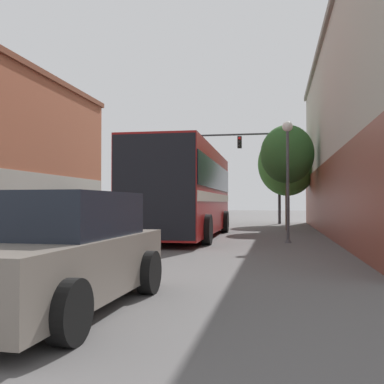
% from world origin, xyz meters
% --- Properties ---
extents(lane_center_line, '(0.14, 43.85, 0.01)m').
position_xyz_m(lane_center_line, '(0.00, 15.93, 0.00)').
color(lane_center_line, silver).
rests_on(lane_center_line, ground_plane).
extents(bus, '(3.04, 10.08, 3.45)m').
position_xyz_m(bus, '(1.83, 15.49, 1.94)').
color(bus, maroon).
rests_on(bus, ground_plane).
extents(hatchback_foreground, '(2.26, 4.10, 1.52)m').
position_xyz_m(hatchback_foreground, '(2.53, 3.33, 0.72)').
color(hatchback_foreground, slate).
rests_on(hatchback_foreground, ground_plane).
extents(parked_car_left_near, '(2.34, 4.63, 1.21)m').
position_xyz_m(parked_car_left_near, '(-3.89, 13.18, 0.58)').
color(parked_car_left_near, black).
rests_on(parked_car_left_near, ground_plane).
extents(parked_car_left_mid, '(2.36, 4.51, 1.45)m').
position_xyz_m(parked_car_left_mid, '(-4.15, 21.97, 0.69)').
color(parked_car_left_mid, slate).
rests_on(parked_car_left_mid, ground_plane).
extents(parked_car_left_far, '(2.20, 4.20, 1.40)m').
position_xyz_m(parked_car_left_far, '(-4.44, 29.39, 0.67)').
color(parked_car_left_far, '#285633').
rests_on(parked_car_left_far, ground_plane).
extents(traffic_signal_gantry, '(8.73, 0.36, 6.24)m').
position_xyz_m(traffic_signal_gantry, '(2.95, 27.84, 4.57)').
color(traffic_signal_gantry, '#333338').
rests_on(traffic_signal_gantry, ground_plane).
extents(street_lamp, '(0.36, 0.36, 4.19)m').
position_xyz_m(street_lamp, '(5.82, 13.72, 2.67)').
color(street_lamp, '#47474C').
rests_on(street_lamp, ground_plane).
extents(street_tree_near, '(2.68, 2.41, 5.30)m').
position_xyz_m(street_tree_near, '(5.97, 20.98, 3.82)').
color(street_tree_near, '#4C3823').
rests_on(street_tree_near, ground_plane).
extents(street_tree_far, '(3.63, 3.27, 5.81)m').
position_xyz_m(street_tree_far, '(6.09, 26.48, 3.80)').
color(street_tree_far, brown).
rests_on(street_tree_far, ground_plane).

